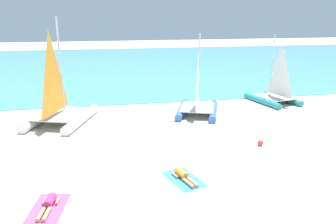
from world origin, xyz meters
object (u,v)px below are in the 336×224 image
at_px(sailboat_blue, 198,103).
at_px(towel_left, 48,208).
at_px(sailboat_white, 60,108).
at_px(towel_right, 184,179).
at_px(beach_ball, 260,143).
at_px(sunbather_right, 183,176).
at_px(sunbather_left, 49,204).
at_px(sailboat_teal, 274,93).

distance_m(sailboat_blue, towel_left, 12.65).
height_order(sailboat_blue, sailboat_white, sailboat_white).
distance_m(towel_right, beach_ball, 5.34).
xyz_separation_m(towel_left, towel_right, (5.02, 1.13, 0.00)).
relative_size(sailboat_blue, sunbather_right, 3.35).
height_order(sailboat_white, sunbather_right, sailboat_white).
distance_m(sailboat_white, beach_ball, 11.68).
relative_size(sailboat_blue, towel_right, 2.72).
height_order(towel_left, beach_ball, beach_ball).
xyz_separation_m(sailboat_blue, towel_right, (-3.00, -8.62, -0.76)).
xyz_separation_m(sailboat_white, sunbather_left, (0.55, -9.52, -0.79)).
xyz_separation_m(sunbather_left, towel_right, (5.01, 1.06, -0.13)).
bearing_deg(sailboat_blue, beach_ball, -54.57).
bearing_deg(towel_left, sunbather_left, 80.80).
height_order(sailboat_blue, sunbather_left, sailboat_blue).
bearing_deg(sailboat_teal, sailboat_blue, -177.56).
bearing_deg(towel_left, towel_right, 12.65).
bearing_deg(sunbather_right, beach_ball, 13.19).
bearing_deg(sailboat_teal, sunbather_right, -145.31).
relative_size(sunbather_right, beach_ball, 5.35).
bearing_deg(towel_right, sailboat_blue, 70.78).
height_order(sailboat_blue, towel_left, sailboat_blue).
bearing_deg(towel_right, sunbather_right, 106.94).
bearing_deg(sailboat_blue, sailboat_teal, 35.88).
bearing_deg(towel_right, towel_left, -167.35).
xyz_separation_m(sailboat_blue, sailboat_teal, (6.35, 1.76, -0.04)).
bearing_deg(sailboat_teal, sunbather_left, -154.52).
bearing_deg(towel_left, sunbather_right, 13.39).
bearing_deg(sailboat_teal, sailboat_white, 174.27).
bearing_deg(sailboat_white, towel_left, -67.98).
relative_size(towel_right, beach_ball, 6.59).
relative_size(towel_right, sunbather_right, 1.23).
bearing_deg(sunbather_left, towel_left, -90.00).
height_order(sailboat_blue, beach_ball, sailboat_blue).
bearing_deg(sailboat_white, sailboat_blue, 19.83).
bearing_deg(sunbather_left, towel_right, 21.16).
bearing_deg(towel_right, beach_ball, 30.82).
bearing_deg(beach_ball, sunbather_left, -158.42).
bearing_deg(beach_ball, sailboat_teal, 58.04).
distance_m(sailboat_blue, sunbather_right, 9.10).
distance_m(sailboat_white, sunbather_left, 9.57).
bearing_deg(sunbather_right, towel_right, -90.00).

